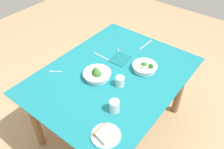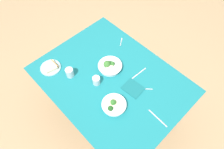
% 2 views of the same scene
% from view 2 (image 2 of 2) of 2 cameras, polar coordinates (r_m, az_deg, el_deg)
% --- Properties ---
extents(ground_plane, '(6.00, 6.00, 0.00)m').
position_cam_2_polar(ground_plane, '(2.57, -0.13, -9.79)').
color(ground_plane, tan).
extents(dining_table, '(1.39, 1.07, 0.71)m').
position_cam_2_polar(dining_table, '(2.03, -0.16, -2.79)').
color(dining_table, '#197A84').
rests_on(dining_table, ground_plane).
extents(broccoli_bowl_far, '(0.21, 0.21, 0.08)m').
position_cam_2_polar(broccoli_bowl_far, '(1.78, 0.47, -8.48)').
color(broccoli_bowl_far, white).
rests_on(broccoli_bowl_far, dining_table).
extents(broccoli_bowl_near, '(0.23, 0.23, 0.10)m').
position_cam_2_polar(broccoli_bowl_near, '(1.99, -0.63, 2.40)').
color(broccoli_bowl_near, white).
rests_on(broccoli_bowl_near, dining_table).
extents(bread_side_plate, '(0.20, 0.20, 0.04)m').
position_cam_2_polar(bread_side_plate, '(2.10, -16.69, 1.99)').
color(bread_side_plate, '#99C6D1').
rests_on(bread_side_plate, dining_table).
extents(water_glass_center, '(0.07, 0.07, 0.08)m').
position_cam_2_polar(water_glass_center, '(1.90, -4.37, -1.67)').
color(water_glass_center, silver).
rests_on(water_glass_center, dining_table).
extents(water_glass_side, '(0.07, 0.07, 0.09)m').
position_cam_2_polar(water_glass_side, '(1.97, -11.66, 0.52)').
color(water_glass_side, silver).
rests_on(water_glass_side, dining_table).
extents(fork_by_far_bowl, '(0.09, 0.08, 0.00)m').
position_cam_2_polar(fork_by_far_bowl, '(1.91, 9.37, -3.96)').
color(fork_by_far_bowl, '#B7B7BC').
rests_on(fork_by_far_bowl, dining_table).
extents(fork_by_near_bowl, '(0.07, 0.10, 0.00)m').
position_cam_2_polar(fork_by_near_bowl, '(2.24, 2.58, 9.16)').
color(fork_by_near_bowl, '#B7B7BC').
rests_on(fork_by_near_bowl, dining_table).
extents(table_knife_left, '(0.02, 0.22, 0.00)m').
position_cam_2_polar(table_knife_left, '(1.99, 7.20, 0.11)').
color(table_knife_left, '#B7B7BC').
rests_on(table_knife_left, dining_table).
extents(table_knife_right, '(0.20, 0.02, 0.00)m').
position_cam_2_polar(table_knife_right, '(1.81, 12.57, -11.75)').
color(table_knife_right, '#B7B7BC').
rests_on(table_knife_right, dining_table).
extents(napkin_folded_upper, '(0.19, 0.16, 0.01)m').
position_cam_2_polar(napkin_folded_upper, '(1.90, 5.87, -3.80)').
color(napkin_folded_upper, '#156870').
rests_on(napkin_folded_upper, dining_table).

